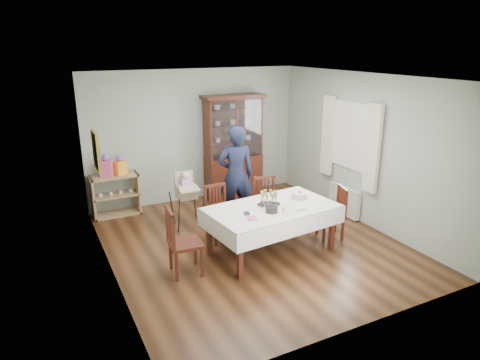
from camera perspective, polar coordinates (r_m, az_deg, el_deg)
floor at (r=7.19m, az=1.62°, el=-8.42°), size 5.00×5.00×0.00m
room_shell at (r=7.08m, az=-0.30°, el=5.80°), size 5.00×5.00×5.00m
dining_table at (r=6.79m, az=4.21°, el=-6.54°), size 2.11×1.35×0.76m
china_cabinet at (r=9.04m, az=-0.89°, el=4.67°), size 1.30×0.48×2.18m
sideboard at (r=8.53m, az=-16.25°, el=-1.94°), size 0.90×0.38×0.80m
picture_frame at (r=6.71m, az=-18.67°, el=3.70°), size 0.04×0.48×0.58m
window at (r=8.14m, az=14.66°, el=5.70°), size 0.04×1.02×1.22m
curtain_left at (r=7.68m, az=17.28°, el=4.00°), size 0.07×0.30×1.55m
curtain_right at (r=8.59m, az=11.61°, el=5.84°), size 0.07×0.30×1.55m
radiator at (r=8.44m, az=13.70°, el=-2.64°), size 0.10×0.80×0.55m
chair_far_left at (r=7.22m, az=-2.70°, el=-5.89°), size 0.44×0.44×0.93m
chair_far_right at (r=7.59m, az=3.56°, el=-4.68°), size 0.49×0.49×0.94m
chair_end_left at (r=6.25m, az=-7.41°, el=-9.76°), size 0.49×0.49×1.01m
chair_end_right at (r=7.47m, az=12.05°, el=-5.57°), size 0.50×0.50×0.89m
woman at (r=7.70m, az=-0.56°, el=0.66°), size 0.75×0.58×1.81m
high_chair at (r=7.77m, az=-7.09°, el=-3.29°), size 0.47×0.47×1.02m
champagne_tray at (r=6.68m, az=3.85°, el=-2.80°), size 0.37×0.37×0.22m
birthday_cake at (r=7.00m, az=7.92°, el=-2.11°), size 0.29×0.29×0.20m
plate_stack_dark at (r=6.42m, az=4.23°, el=-3.93°), size 0.24×0.24×0.09m
plate_stack_white at (r=6.45m, az=6.62°, el=-3.87°), size 0.28×0.28×0.10m
napkin_stack at (r=6.17m, az=1.65°, el=-5.15°), size 0.16×0.16×0.02m
cutlery at (r=6.34m, az=0.61°, el=-4.54°), size 0.15×0.19×0.01m
cake_knife at (r=6.53m, az=7.83°, el=-4.04°), size 0.28×0.03×0.01m
gift_bag_pink at (r=8.32m, az=-17.40°, el=1.72°), size 0.27×0.23×0.43m
gift_bag_orange at (r=8.36m, az=-15.68°, el=1.83°), size 0.25×0.22×0.38m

